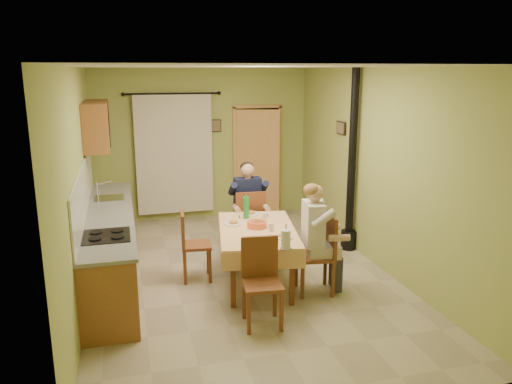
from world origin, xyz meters
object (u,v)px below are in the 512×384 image
object	(u,v)px
chair_near	(262,300)
dining_table	(257,256)
man_right	(316,226)
stove_flue	(351,186)
chair_far	(248,235)
man_far	(248,198)
chair_left	(196,259)
chair_right	(316,270)

from	to	relation	value
chair_near	dining_table	bearing A→B (deg)	-96.93
chair_near	man_right	distance (m)	1.23
man_right	stove_flue	world-z (taller)	stove_flue
chair_far	chair_near	world-z (taller)	chair_far
man_right	dining_table	bearing A→B (deg)	63.10
dining_table	chair_far	world-z (taller)	chair_far
man_far	stove_flue	distance (m)	1.60
dining_table	chair_near	distance (m)	1.12
chair_left	dining_table	bearing A→B (deg)	71.11
chair_near	chair_right	world-z (taller)	chair_right
dining_table	man_far	bearing A→B (deg)	91.68
chair_right	man_right	bearing A→B (deg)	90.00
chair_far	chair_right	bearing A→B (deg)	-70.29
chair_far	stove_flue	distance (m)	1.75
chair_far	man_right	world-z (taller)	man_right
dining_table	chair_near	size ratio (longest dim) A/B	1.81
man_far	man_right	bearing A→B (deg)	-70.96
stove_flue	chair_far	bearing A→B (deg)	171.68
chair_left	man_right	bearing A→B (deg)	66.03
man_right	stove_flue	distance (m)	1.74
man_far	chair_far	bearing A→B (deg)	-90.00
chair_near	chair_far	bearing A→B (deg)	-94.74
stove_flue	chair_right	bearing A→B (deg)	-129.30
chair_far	man_far	distance (m)	0.59
dining_table	chair_far	bearing A→B (deg)	91.60
chair_right	man_right	xyz separation A→B (m)	(-0.02, 0.00, 0.59)
chair_right	dining_table	bearing A→B (deg)	63.61
chair_far	chair_right	size ratio (longest dim) A/B	1.00
dining_table	stove_flue	size ratio (longest dim) A/B	0.63
chair_left	man_right	size ratio (longest dim) A/B	0.68
chair_left	man_far	bearing A→B (deg)	135.77
dining_table	man_far	size ratio (longest dim) A/B	1.27
chair_far	chair_right	xyz separation A→B (m)	(0.48, -1.56, -0.00)
chair_far	chair_right	world-z (taller)	chair_far
chair_right	man_far	world-z (taller)	man_far
chair_right	man_far	xyz separation A→B (m)	(-0.48, 1.58, 0.59)
chair_right	man_right	size ratio (longest dim) A/B	0.73
dining_table	stove_flue	xyz separation A→B (m)	(1.74, 0.89, 0.64)
chair_near	chair_left	xyz separation A→B (m)	(-0.52, 1.43, -0.00)
dining_table	man_right	world-z (taller)	man_right
dining_table	man_right	distance (m)	0.92
chair_left	man_far	size ratio (longest dim) A/B	0.68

